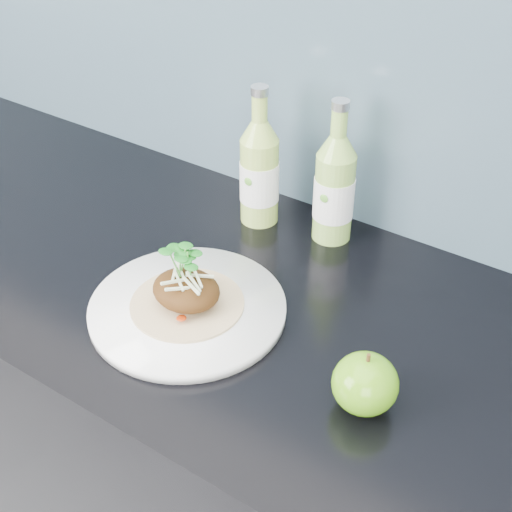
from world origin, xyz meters
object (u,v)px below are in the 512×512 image
object	(u,v)px
cider_bottle_left	(259,172)
cider_bottle_right	(334,188)
green_apple	(365,384)
dinner_plate	(188,309)

from	to	relation	value
cider_bottle_left	cider_bottle_right	bearing A→B (deg)	-12.92
cider_bottle_left	cider_bottle_right	size ratio (longest dim) A/B	1.00
green_apple	cider_bottle_left	world-z (taller)	cider_bottle_left
green_apple	cider_bottle_right	distance (m)	0.38
cider_bottle_left	green_apple	bearing A→B (deg)	-62.73
cider_bottle_left	dinner_plate	bearing A→B (deg)	-102.04
green_apple	cider_bottle_left	xyz separation A→B (m)	(-0.35, 0.28, 0.05)
green_apple	dinner_plate	bearing A→B (deg)	176.75
dinner_plate	cider_bottle_left	size ratio (longest dim) A/B	1.31
dinner_plate	cider_bottle_right	size ratio (longest dim) A/B	1.31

